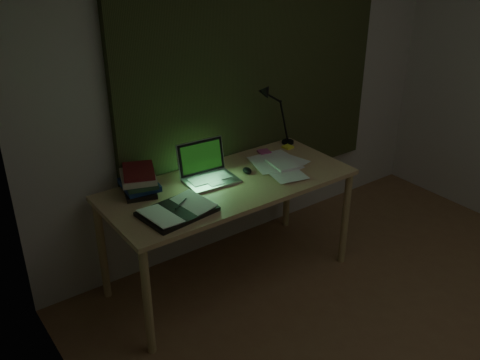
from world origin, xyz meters
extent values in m
cube|color=beige|center=(0.00, 2.00, 1.25)|extent=(3.50, 0.00, 2.50)
cube|color=beige|center=(-1.75, 0.00, 1.25)|extent=(0.00, 4.00, 2.50)
cube|color=#2D3319|center=(0.00, 1.96, 1.45)|extent=(2.20, 0.06, 2.00)
ellipsoid|color=black|center=(-0.34, 1.61, 0.77)|extent=(0.08, 0.10, 0.03)
cube|color=#F5F433|center=(0.17, 1.78, 0.76)|extent=(0.08, 0.08, 0.01)
cube|color=#CB4F8B|center=(-0.04, 1.80, 0.76)|extent=(0.10, 0.10, 0.02)
camera|label=1|loc=(-2.27, -0.99, 2.31)|focal=40.00mm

